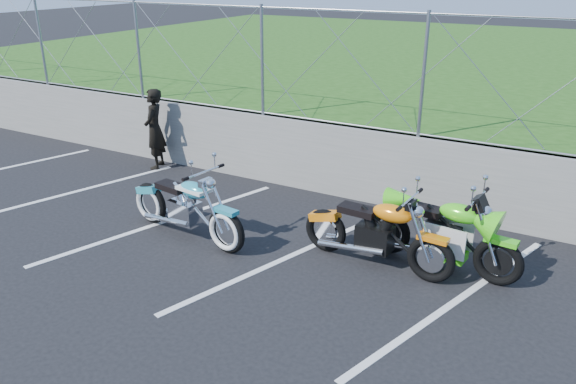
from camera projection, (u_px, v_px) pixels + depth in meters
The scene contains 9 objects.
ground at pixel (255, 287), 7.36m from camera, with size 90.00×90.00×0.00m, color black.
retaining_wall at pixel (360, 164), 9.95m from camera, with size 30.00×0.22×1.30m, color slate.
grass_field at pixel (479, 75), 18.05m from camera, with size 30.00×20.00×1.30m, color #214C14.
chain_link_fence at pixel (365, 71), 9.33m from camera, with size 28.00×0.03×2.00m.
parking_lines at pixel (369, 276), 7.63m from camera, with size 18.29×4.31×0.01m.
cruiser_turquoise at pixel (187, 209), 8.56m from camera, with size 2.36×0.75×1.18m.
naked_orange at pixel (378, 235), 7.72m from camera, with size 2.25×0.76×1.12m.
sportbike_green at pixel (444, 236), 7.66m from camera, with size 2.22×0.79×1.15m.
person_standing at pixel (154, 129), 11.45m from camera, with size 0.60×0.40×1.65m, color black.
Camera 1 is at (3.47, -5.34, 3.92)m, focal length 35.00 mm.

